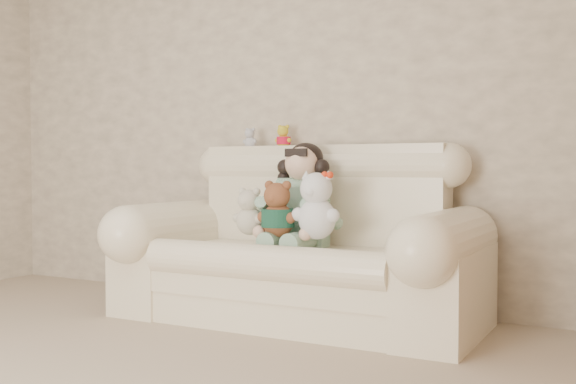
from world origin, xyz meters
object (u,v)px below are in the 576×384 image
(sofa, at_px, (296,232))
(seated_child, at_px, (302,194))
(brown_teddy, at_px, (278,204))
(cream_teddy, at_px, (250,207))
(white_cat, at_px, (317,198))

(sofa, relative_size, seated_child, 3.35)
(brown_teddy, xyz_separation_m, cream_teddy, (-0.21, 0.04, -0.03))
(sofa, distance_m, seated_child, 0.23)
(brown_teddy, distance_m, cream_teddy, 0.21)
(white_cat, bearing_deg, cream_teddy, -171.99)
(brown_teddy, height_order, white_cat, white_cat)
(sofa, relative_size, white_cat, 4.77)
(seated_child, xyz_separation_m, cream_teddy, (-0.25, -0.19, -0.07))
(brown_teddy, bearing_deg, seated_child, 72.32)
(sofa, xyz_separation_m, seated_child, (-0.00, 0.08, 0.22))
(brown_teddy, distance_m, white_cat, 0.24)
(brown_teddy, bearing_deg, sofa, 66.76)
(white_cat, height_order, cream_teddy, white_cat)
(cream_teddy, bearing_deg, brown_teddy, -31.53)
(sofa, height_order, cream_teddy, sofa)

